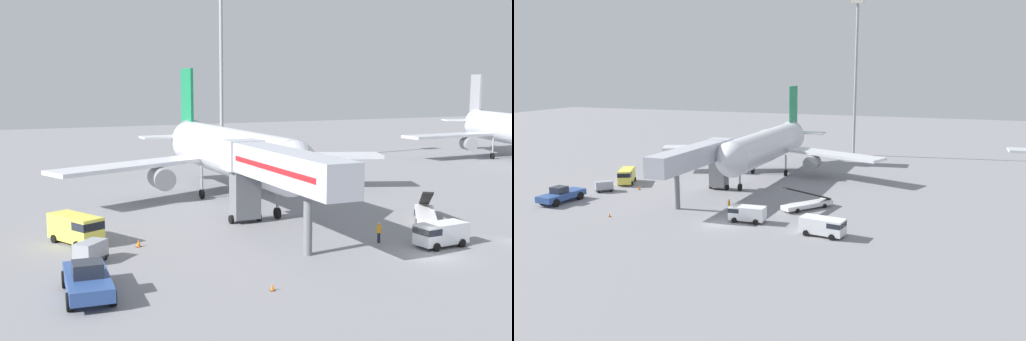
# 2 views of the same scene
# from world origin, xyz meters

# --- Properties ---
(ground_plane) EXTENTS (300.00, 300.00, 0.00)m
(ground_plane) POSITION_xyz_m (0.00, 0.00, 0.00)
(ground_plane) COLOR gray
(airplane_at_gate) EXTENTS (40.89, 37.64, 15.00)m
(airplane_at_gate) POSITION_xyz_m (-4.81, 29.32, 5.29)
(airplane_at_gate) COLOR silver
(airplane_at_gate) RESTS_ON ground
(jet_bridge) EXTENTS (3.50, 19.71, 7.81)m
(jet_bridge) POSITION_xyz_m (-8.35, 10.18, 5.93)
(jet_bridge) COLOR #B2B7C1
(jet_bridge) RESTS_ON ground
(pushback_tug) EXTENTS (3.27, 7.02, 2.30)m
(pushback_tug) POSITION_xyz_m (-25.46, 1.79, 1.06)
(pushback_tug) COLOR #2D4C8E
(pushback_tug) RESTS_ON ground
(belt_loader_truck) EXTENTS (5.90, 6.99, 3.44)m
(belt_loader_truck) POSITION_xyz_m (7.85, 10.23, 0.78)
(belt_loader_truck) COLOR white
(belt_loader_truck) RESTS_ON ground
(service_van_near_center) EXTENTS (4.50, 2.30, 1.94)m
(service_van_near_center) POSITION_xyz_m (2.49, 2.01, 1.12)
(service_van_near_center) COLOR white
(service_van_near_center) RESTS_ON ground
(service_van_mid_right) EXTENTS (4.08, 5.58, 2.39)m
(service_van_mid_right) POSITION_xyz_m (-24.06, 15.16, 1.35)
(service_van_mid_right) COLOR #E5DB4C
(service_van_mid_right) RESTS_ON ground
(baggage_cart_outer_left) EXTENTS (2.80, 2.81, 1.58)m
(baggage_cart_outer_left) POSITION_xyz_m (-23.97, 9.28, 0.87)
(baggage_cart_outer_left) COLOR #38383D
(baggage_cart_outer_left) RESTS_ON ground
(ground_crew_worker_foreground) EXTENTS (0.40, 0.40, 1.75)m
(ground_crew_worker_foreground) POSITION_xyz_m (-1.24, 5.12, 0.93)
(ground_crew_worker_foreground) COLOR #1E2333
(ground_crew_worker_foreground) RESTS_ON ground
(safety_cone_alpha) EXTENTS (0.40, 0.40, 0.62)m
(safety_cone_alpha) POSITION_xyz_m (-19.69, 12.12, 0.30)
(safety_cone_alpha) COLOR black
(safety_cone_alpha) RESTS_ON ground
(safety_cone_bravo) EXTENTS (0.31, 0.31, 0.48)m
(safety_cone_bravo) POSITION_xyz_m (-14.55, -2.00, 0.23)
(safety_cone_bravo) COLOR black
(safety_cone_bravo) RESTS_ON ground
(airplane_background) EXTENTS (36.78, 37.98, 14.64)m
(airplane_background) POSITION_xyz_m (52.92, 42.30, 5.23)
(airplane_background) COLOR silver
(airplane_background) RESTS_ON ground
(apron_light_mast) EXTENTS (2.40, 2.40, 32.42)m
(apron_light_mast) POSITION_xyz_m (4.94, 56.19, 21.69)
(apron_light_mast) COLOR #93969B
(apron_light_mast) RESTS_ON ground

